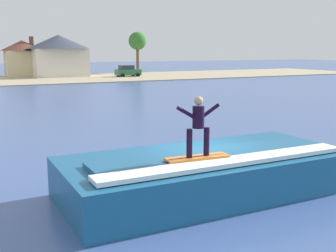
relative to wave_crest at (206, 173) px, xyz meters
The scene contains 9 objects.
ground_plane 1.04m from the wave_crest, 68.19° to the left, with size 260.00×260.00×0.00m, color #3D5893.
wave_crest is the anchor object (origin of this frame).
surfboard 1.26m from the wave_crest, 136.38° to the right, with size 1.84×0.58×0.06m.
surfer 1.96m from the wave_crest, 135.89° to the right, with size 1.32×0.32×1.65m.
shoreline_bank 51.93m from the wave_crest, 89.66° to the left, with size 120.00×19.60×0.11m.
car_far_shore 54.35m from the wave_crest, 71.02° to the left, with size 3.85×2.13×1.86m.
house_gabled_white 57.95m from the wave_crest, 81.63° to the left, with size 9.95×9.95×6.53m.
house_small_cottage 60.88m from the wave_crest, 86.76° to the left, with size 6.72×6.72×6.32m.
tree_tall_bare 64.61m from the wave_crest, 69.00° to the left, with size 3.19×3.19×7.38m.
Camera 1 is at (-6.78, -11.01, 4.26)m, focal length 44.75 mm.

